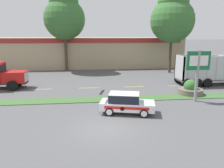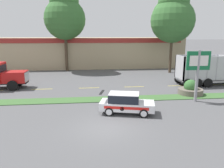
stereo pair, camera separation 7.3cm
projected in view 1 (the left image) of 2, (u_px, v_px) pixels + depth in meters
ground_plane at (106, 128)px, 14.56m from camera, size 600.00×600.00×0.00m
grass_verge at (100, 99)px, 21.01m from camera, size 120.00×1.84×0.06m
centre_line_3 at (42, 89)px, 25.08m from camera, size 2.40×0.14×0.01m
centre_line_4 at (89, 88)px, 25.67m from camera, size 2.40×0.14×0.01m
centre_line_5 at (134, 87)px, 26.27m from camera, size 2.40×0.14×0.01m
centre_line_6 at (177, 86)px, 26.86m from camera, size 2.40×0.14×0.01m
centre_line_7 at (218, 85)px, 27.45m from camera, size 2.40×0.14×0.01m
dump_truck_mid at (224, 72)px, 27.25m from camera, size 10.49×2.85×3.67m
rally_car at (126, 103)px, 17.23m from camera, size 4.54×2.71×1.66m
store_sign_post at (198, 66)px, 19.84m from camera, size 2.21×0.28×4.77m
stone_planter at (190, 89)px, 22.79m from camera, size 2.52×2.52×1.58m
store_building_backdrop at (79, 52)px, 44.19m from camera, size 39.43×12.10×5.60m
tree_behind_left at (64, 15)px, 36.14m from camera, size 6.84×6.84×13.83m
tree_behind_centre at (173, 16)px, 34.37m from camera, size 6.91×6.91×13.49m
tree_behind_right at (171, 13)px, 38.91m from camera, size 6.91×6.91×14.39m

